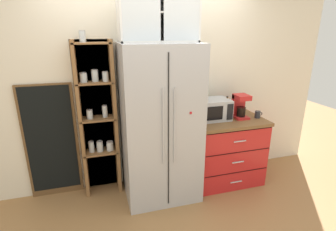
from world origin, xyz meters
TOP-DOWN VIEW (x-y plane):
  - ground_plane at (0.00, 0.00)m, footprint 10.59×10.59m
  - wall_back_cream at (0.00, 0.40)m, footprint 4.90×0.10m
  - refrigerator at (0.00, -0.01)m, footprint 0.87×0.74m
  - pantry_shelf_column at (-0.69, 0.29)m, footprint 0.48×0.27m
  - counter_cabinet at (0.92, 0.04)m, footprint 0.92×0.65m
  - microwave at (0.71, 0.09)m, footprint 0.44×0.33m
  - coffee_maker at (1.08, 0.05)m, footprint 0.17×0.20m
  - mug_charcoal at (1.31, -0.04)m, footprint 0.11×0.07m
  - mug_sage at (0.92, 0.11)m, footprint 0.11×0.08m
  - bottle_green at (0.92, 0.05)m, footprint 0.07×0.07m
  - bottle_amber at (0.92, 0.09)m, footprint 0.06×0.06m
  - upper_cabinet at (0.00, 0.04)m, footprint 0.83×0.32m
  - chalkboard_menu at (-1.25, 0.33)m, footprint 0.60×0.04m

SIDE VIEW (x-z plane):
  - ground_plane at x=0.00m, z-range 0.00..0.00m
  - counter_cabinet at x=0.92m, z-range 0.00..0.88m
  - chalkboard_menu at x=-1.25m, z-range 0.00..1.41m
  - refrigerator at x=0.00m, z-range 0.00..1.85m
  - mug_sage at x=0.92m, z-range 0.88..0.97m
  - mug_charcoal at x=1.31m, z-range 0.88..0.97m
  - pantry_shelf_column at x=-0.69m, z-range -0.01..1.96m
  - bottle_green at x=0.92m, z-range 0.86..1.12m
  - bottle_amber at x=0.92m, z-range 0.86..1.15m
  - microwave at x=0.71m, z-range 0.88..1.14m
  - coffee_maker at x=1.08m, z-range 0.88..1.19m
  - wall_back_cream at x=0.00m, z-range 0.00..2.55m
  - upper_cabinet at x=0.00m, z-range 1.84..2.43m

